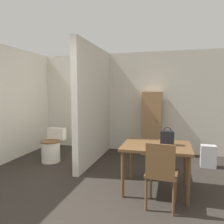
# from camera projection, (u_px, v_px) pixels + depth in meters

# --- Properties ---
(wall_back) EXTENTS (5.36, 0.12, 2.50)m
(wall_back) POSITION_uv_depth(u_px,v_px,m) (123.00, 102.00, 5.70)
(wall_back) COLOR beige
(wall_back) RESTS_ON ground_plane
(partition_wall) EXTENTS (0.12, 2.04, 2.50)m
(partition_wall) POSITION_uv_depth(u_px,v_px,m) (94.00, 104.00, 4.78)
(partition_wall) COLOR beige
(partition_wall) RESTS_ON ground_plane
(dining_table) EXTENTS (1.02, 0.81, 0.72)m
(dining_table) POSITION_uv_depth(u_px,v_px,m) (156.00, 150.00, 3.33)
(dining_table) COLOR brown
(dining_table) RESTS_ON ground_plane
(wooden_chair) EXTENTS (0.43, 0.43, 0.89)m
(wooden_chair) POSITION_uv_depth(u_px,v_px,m) (161.00, 172.00, 2.81)
(wooden_chair) COLOR brown
(wooden_chair) RESTS_ON ground_plane
(toilet) EXTENTS (0.43, 0.57, 0.70)m
(toilet) POSITION_uv_depth(u_px,v_px,m) (52.00, 148.00, 4.80)
(toilet) COLOR silver
(toilet) RESTS_ON ground_plane
(handbag) EXTENTS (0.20, 0.12, 0.28)m
(handbag) POSITION_uv_depth(u_px,v_px,m) (167.00, 138.00, 3.30)
(handbag) COLOR black
(handbag) RESTS_ON dining_table
(wooden_cabinet) EXTENTS (0.46, 0.38, 1.52)m
(wooden_cabinet) POSITION_uv_depth(u_px,v_px,m) (152.00, 123.00, 5.30)
(wooden_cabinet) COLOR #997047
(wooden_cabinet) RESTS_ON ground_plane
(space_heater) EXTENTS (0.29, 0.19, 0.45)m
(space_heater) POSITION_uv_depth(u_px,v_px,m) (208.00, 156.00, 4.41)
(space_heater) COLOR #BCBCC1
(space_heater) RESTS_ON ground_plane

